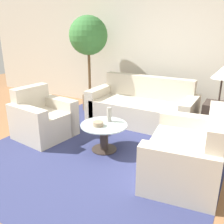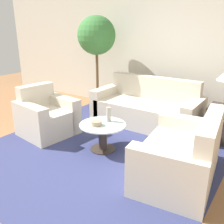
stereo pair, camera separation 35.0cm
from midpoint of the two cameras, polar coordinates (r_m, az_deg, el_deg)
ground_plane at (r=3.47m, az=-4.65°, el=-12.90°), size 14.00×14.00×0.00m
wall_back at (r=5.47m, az=14.61°, el=12.89°), size 10.00×0.06×2.60m
rug at (r=3.94m, az=0.48°, el=-8.54°), size 3.45×3.63×0.01m
sofa_main at (r=4.95m, az=10.06°, el=0.62°), size 2.05×0.89×0.89m
armchair at (r=4.52m, az=-12.74°, el=-1.30°), size 0.92×0.95×0.85m
loveseat at (r=3.29m, az=19.12°, el=-10.01°), size 1.00×1.44×0.87m
coffee_table at (r=3.83m, az=0.49°, el=-4.93°), size 0.71×0.71×0.43m
side_table at (r=4.59m, az=25.77°, el=-2.43°), size 0.45×0.45×0.60m
potted_plant at (r=5.53m, az=-1.67°, el=16.00°), size 0.82×0.82×2.05m
vase at (r=3.83m, az=1.83°, el=-0.59°), size 0.07×0.07×0.23m
bowl at (r=3.71m, az=-0.87°, el=-2.64°), size 0.16×0.16×0.07m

